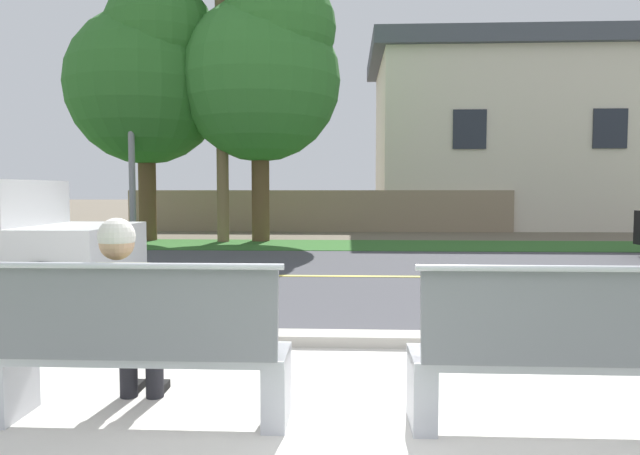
{
  "coord_description": "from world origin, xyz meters",
  "views": [
    {
      "loc": [
        -0.01,
        -2.85,
        1.42
      ],
      "look_at": [
        -0.32,
        3.55,
        1.0
      ],
      "focal_mm": 32.37,
      "sensor_mm": 36.0,
      "label": 1
    }
  ],
  "objects_px": {
    "seated_person_olive": "(124,309)",
    "shade_tree_left": "(264,68)",
    "streetlamp": "(133,71)",
    "bench_right": "(567,358)",
    "shade_tree_far_left": "(149,75)",
    "palm_tree_tall": "(221,8)",
    "bench_left": "(138,352)"
  },
  "relations": [
    {
      "from": "seated_person_olive",
      "to": "shade_tree_left",
      "type": "bearing_deg",
      "value": 93.99
    },
    {
      "from": "bench_left",
      "to": "streetlamp",
      "type": "relative_size",
      "value": 0.23
    },
    {
      "from": "seated_person_olive",
      "to": "shade_tree_left",
      "type": "xyz_separation_m",
      "value": [
        -0.84,
        12.11,
        4.0
      ]
    },
    {
      "from": "bench_right",
      "to": "shade_tree_far_left",
      "type": "distance_m",
      "value": 14.62
    },
    {
      "from": "streetlamp",
      "to": "shade_tree_left",
      "type": "height_order",
      "value": "streetlamp"
    },
    {
      "from": "seated_person_olive",
      "to": "shade_tree_left",
      "type": "distance_m",
      "value": 12.78
    },
    {
      "from": "shade_tree_left",
      "to": "palm_tree_tall",
      "type": "relative_size",
      "value": 0.93
    },
    {
      "from": "streetlamp",
      "to": "palm_tree_tall",
      "type": "height_order",
      "value": "palm_tree_tall"
    },
    {
      "from": "seated_person_olive",
      "to": "shade_tree_far_left",
      "type": "distance_m",
      "value": 13.39
    },
    {
      "from": "palm_tree_tall",
      "to": "seated_person_olive",
      "type": "bearing_deg",
      "value": -80.63
    },
    {
      "from": "seated_person_olive",
      "to": "shade_tree_far_left",
      "type": "xyz_separation_m",
      "value": [
        -4.02,
        12.17,
        3.87
      ]
    },
    {
      "from": "bench_left",
      "to": "bench_right",
      "type": "xyz_separation_m",
      "value": [
        2.52,
        0.0,
        0.0
      ]
    },
    {
      "from": "seated_person_olive",
      "to": "palm_tree_tall",
      "type": "bearing_deg",
      "value": 99.37
    },
    {
      "from": "bench_right",
      "to": "shade_tree_left",
      "type": "height_order",
      "value": "shade_tree_left"
    },
    {
      "from": "streetlamp",
      "to": "palm_tree_tall",
      "type": "bearing_deg",
      "value": 26.63
    },
    {
      "from": "bench_right",
      "to": "seated_person_olive",
      "type": "height_order",
      "value": "seated_person_olive"
    },
    {
      "from": "streetlamp",
      "to": "shade_tree_far_left",
      "type": "xyz_separation_m",
      "value": [
        -0.01,
        1.23,
        0.16
      ]
    },
    {
      "from": "bench_left",
      "to": "streetlamp",
      "type": "height_order",
      "value": "streetlamp"
    },
    {
      "from": "streetlamp",
      "to": "shade_tree_left",
      "type": "xyz_separation_m",
      "value": [
        3.16,
        1.17,
        0.28
      ]
    },
    {
      "from": "seated_person_olive",
      "to": "shade_tree_left",
      "type": "relative_size",
      "value": 0.17
    },
    {
      "from": "bench_right",
      "to": "shade_tree_left",
      "type": "relative_size",
      "value": 0.25
    },
    {
      "from": "seated_person_olive",
      "to": "streetlamp",
      "type": "xyz_separation_m",
      "value": [
        -4.01,
        10.94,
        3.71
      ]
    },
    {
      "from": "streetlamp",
      "to": "shade_tree_far_left",
      "type": "bearing_deg",
      "value": 90.51
    },
    {
      "from": "seated_person_olive",
      "to": "shade_tree_left",
      "type": "height_order",
      "value": "shade_tree_left"
    },
    {
      "from": "streetlamp",
      "to": "seated_person_olive",
      "type": "bearing_deg",
      "value": -69.89
    },
    {
      "from": "bench_right",
      "to": "shade_tree_far_left",
      "type": "bearing_deg",
      "value": 118.44
    },
    {
      "from": "seated_person_olive",
      "to": "shade_tree_far_left",
      "type": "relative_size",
      "value": 0.18
    },
    {
      "from": "bench_right",
      "to": "seated_person_olive",
      "type": "bearing_deg",
      "value": 176.35
    },
    {
      "from": "streetlamp",
      "to": "palm_tree_tall",
      "type": "xyz_separation_m",
      "value": [
        2.03,
        1.02,
        1.84
      ]
    },
    {
      "from": "bench_left",
      "to": "seated_person_olive",
      "type": "bearing_deg",
      "value": 130.64
    },
    {
      "from": "seated_person_olive",
      "to": "palm_tree_tall",
      "type": "distance_m",
      "value": 13.33
    },
    {
      "from": "bench_left",
      "to": "palm_tree_tall",
      "type": "distance_m",
      "value": 13.6
    }
  ]
}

